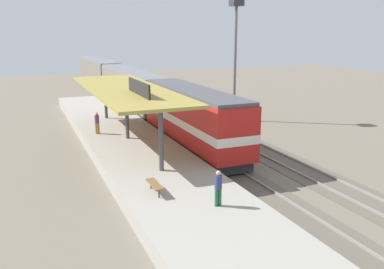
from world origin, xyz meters
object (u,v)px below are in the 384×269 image
(platform_bench, at_px, (155,185))
(light_mast, at_px, (236,35))
(locomotive, at_px, (193,118))
(passenger_carriage_rear, at_px, (99,72))
(passenger_carriage_front, at_px, (132,89))
(person_waiting, at_px, (97,122))
(person_walking, at_px, (218,186))

(platform_bench, height_order, light_mast, light_mast)
(locomotive, relative_size, light_mast, 1.23)
(passenger_carriage_rear, height_order, light_mast, light_mast)
(platform_bench, xyz_separation_m, passenger_carriage_front, (6.00, 27.46, 0.97))
(light_mast, bearing_deg, person_waiting, -164.41)
(locomotive, relative_size, passenger_carriage_front, 0.72)
(platform_bench, distance_m, passenger_carriage_front, 28.13)
(passenger_carriage_front, distance_m, light_mast, 14.12)
(person_waiting, height_order, person_walking, same)
(locomotive, distance_m, light_mast, 12.62)
(light_mast, distance_m, person_walking, 24.00)
(passenger_carriage_front, distance_m, passenger_carriage_rear, 20.80)
(passenger_carriage_front, relative_size, person_waiting, 11.70)
(person_waiting, bearing_deg, platform_bench, -88.12)
(passenger_carriage_front, distance_m, person_waiting, 15.47)
(passenger_carriage_rear, xyz_separation_m, light_mast, (7.80, -30.88, 6.08))
(locomotive, bearing_deg, person_walking, -107.40)
(platform_bench, height_order, passenger_carriage_front, passenger_carriage_front)
(platform_bench, relative_size, person_walking, 0.99)
(locomotive, relative_size, passenger_carriage_rear, 0.72)
(platform_bench, xyz_separation_m, person_walking, (2.22, -2.60, 0.51))
(platform_bench, bearing_deg, light_mast, 51.55)
(passenger_carriage_rear, relative_size, person_waiting, 11.70)
(person_walking, bearing_deg, passenger_carriage_front, 82.83)
(passenger_carriage_front, xyz_separation_m, light_mast, (7.80, -10.08, 6.08))
(platform_bench, height_order, person_waiting, person_waiting)
(platform_bench, xyz_separation_m, locomotive, (6.00, 9.46, 1.07))
(person_waiting, distance_m, person_walking, 16.22)
(locomotive, distance_m, person_waiting, 7.57)
(locomotive, relative_size, person_waiting, 8.44)
(locomotive, bearing_deg, light_mast, 45.43)
(person_walking, bearing_deg, locomotive, 72.60)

